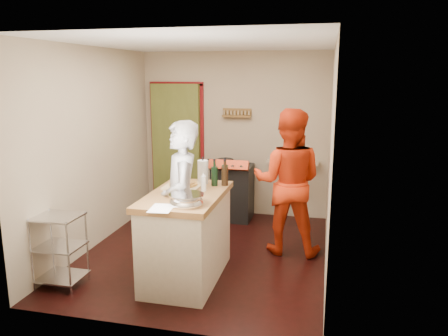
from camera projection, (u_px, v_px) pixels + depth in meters
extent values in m
plane|color=black|center=(205.00, 253.00, 5.61)|extent=(3.50, 3.50, 0.00)
cube|color=tan|center=(234.00, 135.00, 7.00)|extent=(3.00, 0.04, 2.60)
cube|color=#565B23|center=(179.00, 147.00, 7.32)|extent=(0.80, 0.40, 2.10)
cube|color=maroon|center=(154.00, 147.00, 7.34)|extent=(0.06, 0.06, 2.10)
cube|color=maroon|center=(202.00, 149.00, 7.16)|extent=(0.06, 0.06, 2.10)
cube|color=maroon|center=(176.00, 84.00, 7.03)|extent=(0.90, 0.06, 0.06)
cube|color=brown|center=(237.00, 116.00, 6.88)|extent=(0.46, 0.09, 0.03)
cube|color=brown|center=(237.00, 112.00, 6.91)|extent=(0.46, 0.02, 0.12)
cube|color=olive|center=(237.00, 113.00, 6.87)|extent=(0.42, 0.04, 0.07)
cube|color=tan|center=(292.00, 163.00, 6.78)|extent=(0.80, 0.18, 0.04)
cube|color=black|center=(280.00, 155.00, 6.80)|extent=(0.10, 0.14, 0.22)
cube|color=tan|center=(93.00, 149.00, 5.67)|extent=(0.04, 3.50, 2.60)
cube|color=tan|center=(330.00, 159.00, 5.00)|extent=(0.04, 3.50, 2.60)
cube|color=white|center=(203.00, 42.00, 5.06)|extent=(3.00, 3.50, 0.02)
cube|color=black|center=(233.00, 194.00, 6.88)|extent=(0.60, 0.55, 0.80)
cube|color=black|center=(233.00, 167.00, 6.79)|extent=(0.60, 0.55, 0.06)
cube|color=maroon|center=(229.00, 165.00, 6.50)|extent=(0.60, 0.15, 0.17)
cylinder|color=black|center=(225.00, 161.00, 6.93)|extent=(0.26, 0.26, 0.05)
cylinder|color=silver|center=(31.00, 255.00, 4.55)|extent=(0.02, 0.02, 0.80)
cylinder|color=silver|center=(69.00, 259.00, 4.45)|extent=(0.02, 0.02, 0.80)
cylinder|color=silver|center=(52.00, 242.00, 4.89)|extent=(0.02, 0.02, 0.80)
cylinder|color=silver|center=(87.00, 246.00, 4.79)|extent=(0.02, 0.02, 0.80)
cube|color=silver|center=(62.00, 276.00, 4.74)|extent=(0.48, 0.40, 0.02)
cube|color=silver|center=(59.00, 246.00, 4.66)|extent=(0.48, 0.40, 0.02)
cube|color=silver|center=(57.00, 217.00, 4.59)|extent=(0.48, 0.40, 0.02)
cube|color=beige|center=(187.00, 239.00, 4.83)|extent=(0.71, 1.24, 0.92)
cube|color=olive|center=(186.00, 196.00, 4.73)|extent=(0.77, 1.31, 0.06)
cube|color=tan|center=(184.00, 186.00, 4.98)|extent=(0.40, 0.40, 0.03)
cylinder|color=gold|center=(184.00, 184.00, 4.97)|extent=(0.32, 0.32, 0.02)
ellipsoid|color=silver|center=(186.00, 199.00, 4.29)|extent=(0.35, 0.35, 0.11)
cylinder|color=white|center=(203.00, 172.00, 5.10)|extent=(0.12, 0.12, 0.28)
cylinder|color=silver|center=(204.00, 183.00, 4.79)|extent=(0.06, 0.06, 0.17)
cube|color=white|center=(161.00, 208.00, 4.18)|extent=(0.24, 0.32, 0.00)
cylinder|color=black|center=(225.00, 171.00, 5.11)|extent=(0.08, 0.08, 0.31)
cylinder|color=black|center=(225.00, 172.00, 5.02)|extent=(0.08, 0.08, 0.31)
cylinder|color=black|center=(214.00, 172.00, 5.01)|extent=(0.08, 0.08, 0.31)
imported|color=#A6A6AB|center=(181.00, 202.00, 4.72)|extent=(0.64, 0.76, 1.78)
imported|color=red|center=(288.00, 182.00, 5.49)|extent=(0.91, 0.71, 1.84)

